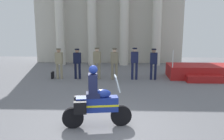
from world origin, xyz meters
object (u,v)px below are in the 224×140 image
Objects in this scene: briefcase_on_ground at (53,75)px; officer_in_row_0 at (59,61)px; officer_in_row_3 at (114,61)px; officer_in_row_1 at (77,61)px; officer_in_row_2 at (97,61)px; officer_in_row_5 at (154,62)px; officer_in_row_4 at (135,61)px; motorcycle_with_rider at (95,102)px; reviewing_stand at (199,72)px.

officer_in_row_0 is at bearing -8.53° from briefcase_on_ground.
officer_in_row_0 is 0.98× the size of officer_in_row_3.
officer_in_row_3 reaches higher than officer_in_row_1.
officer_in_row_2 is 0.94m from officer_in_row_3.
officer_in_row_0 is 5.03m from officer_in_row_5.
officer_in_row_0 is 1.01× the size of officer_in_row_1.
officer_in_row_1 is 1.99m from officer_in_row_3.
officer_in_row_5 is at bearing -174.77° from officer_in_row_2.
officer_in_row_3 reaches higher than officer_in_row_0.
officer_in_row_5 is (4.05, -0.05, 0.02)m from officer_in_row_1.
officer_in_row_3 reaches higher than officer_in_row_2.
officer_in_row_2 is (2.03, 0.07, 0.02)m from officer_in_row_0.
officer_in_row_0 is 0.99× the size of officer_in_row_5.
officer_in_row_3 is (2.96, -0.08, 0.03)m from officer_in_row_0.
officer_in_row_4 is at bearing -175.82° from officer_in_row_2.
officer_in_row_0 is at bearing 6.67° from officer_in_row_5.
officer_in_row_5 is 6.52m from motorcycle_with_rider.
officer_in_row_0 is at bearing 8.49° from officer_in_row_1.
reviewing_stand is at bearing -169.26° from officer_in_row_2.
briefcase_on_ground is (-4.42, 0.09, -0.82)m from officer_in_row_4.
officer_in_row_2 reaches higher than briefcase_on_ground.
officer_in_row_1 is 4.05m from officer_in_row_5.
officer_in_row_2 is 0.81× the size of motorcycle_with_rider.
officer_in_row_5 is 0.79× the size of motorcycle_with_rider.
motorcycle_with_rider reaches higher than officer_in_row_2.
officer_in_row_5 is at bearing -169.77° from reviewing_stand.
officer_in_row_4 is (-3.55, -0.47, 0.66)m from reviewing_stand.
officer_in_row_3 is (-4.61, -0.52, 0.66)m from reviewing_stand.
officer_in_row_4 reaches higher than officer_in_row_1.
motorcycle_with_rider is 5.79× the size of briefcase_on_ground.
officer_in_row_2 reaches higher than reviewing_stand.
officer_in_row_5 is at bearing 59.19° from motorcycle_with_rider.
briefcase_on_ground is at bearing 5.76° from officer_in_row_4.
officer_in_row_1 is at bearing 96.07° from motorcycle_with_rider.
officer_in_row_1 is 3.05m from officer_in_row_4.
reviewing_stand is 1.98× the size of officer_in_row_2.
officer_in_row_2 is 2.00m from officer_in_row_4.
reviewing_stand is 1.59× the size of motorcycle_with_rider.
officer_in_row_0 is (-7.57, -0.44, 0.63)m from reviewing_stand.
officer_in_row_2 reaches higher than officer_in_row_1.
officer_in_row_2 is at bearing -2.12° from officer_in_row_3.
officer_in_row_3 is at bearing 8.59° from officer_in_row_5.
reviewing_stand is 1.96× the size of officer_in_row_4.
officer_in_row_3 is at bearing 9.77° from officer_in_row_4.
officer_in_row_1 is at bearing -171.51° from officer_in_row_0.
officer_in_row_2 is at bearing -171.21° from officer_in_row_0.
officer_in_row_0 is 2.03m from officer_in_row_2.
officer_in_row_4 is at bearing 7.33° from officer_in_row_5.
officer_in_row_2 is at bearing 0.17° from briefcase_on_ground.
motorcycle_with_rider is (-1.50, -6.01, -0.21)m from officer_in_row_4.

